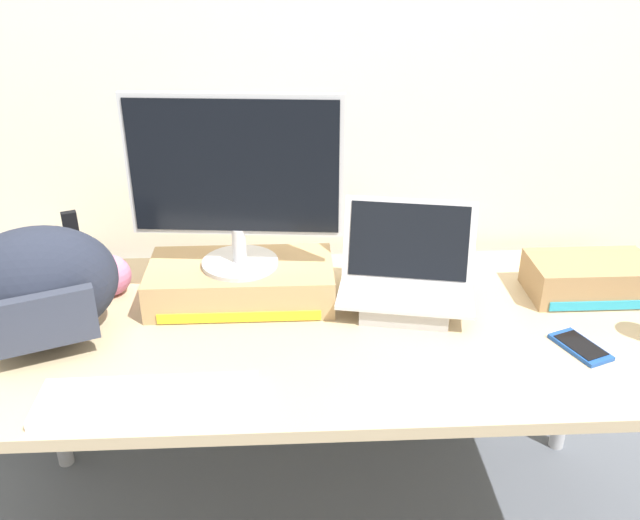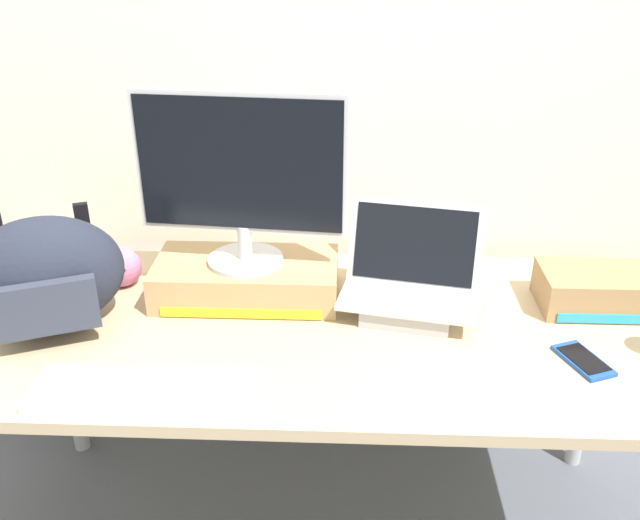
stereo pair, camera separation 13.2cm
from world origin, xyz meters
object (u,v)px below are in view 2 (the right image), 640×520
plush_toy (122,267)px  external_keyboard (139,389)px  messenger_backpack (45,274)px  cell_phone (583,360)px  desktop_monitor (241,176)px  open_laptop (409,292)px  toner_box_cyan (602,290)px  toner_box_yellow (247,279)px

plush_toy → external_keyboard: bearing=-69.6°
external_keyboard → messenger_backpack: (-0.29, 0.27, 0.13)m
external_keyboard → cell_phone: size_ratio=2.87×
desktop_monitor → plush_toy: bearing=177.4°
open_laptop → toner_box_cyan: (0.50, 0.04, -0.01)m
open_laptop → toner_box_cyan: open_laptop is taller
toner_box_yellow → plush_toy: size_ratio=4.40×
messenger_backpack → plush_toy: 0.26m
desktop_monitor → external_keyboard: size_ratio=1.16×
messenger_backpack → cell_phone: messenger_backpack is taller
toner_box_yellow → messenger_backpack: messenger_backpack is taller
toner_box_yellow → desktop_monitor: 0.29m
messenger_backpack → cell_phone: (1.27, -0.11, -0.14)m
cell_phone → plush_toy: size_ratio=1.46×
toner_box_yellow → cell_phone: (0.81, -0.28, -0.05)m
cell_phone → plush_toy: 1.21m
desktop_monitor → plush_toy: desktop_monitor is taller
external_keyboard → toner_box_yellow: bearing=67.4°
external_keyboard → plush_toy: (-0.18, 0.48, 0.04)m
open_laptop → cell_phone: bearing=-18.3°
desktop_monitor → plush_toy: (-0.35, 0.05, -0.28)m
external_keyboard → messenger_backpack: messenger_backpack is taller
desktop_monitor → toner_box_cyan: size_ratio=1.67×
toner_box_cyan → plush_toy: bearing=176.9°
toner_box_yellow → external_keyboard: size_ratio=1.05×
toner_box_yellow → toner_box_cyan: (0.93, -0.02, -0.00)m
desktop_monitor → cell_phone: desktop_monitor is taller
toner_box_yellow → open_laptop: open_laptop is taller
external_keyboard → cell_phone: external_keyboard is taller
external_keyboard → messenger_backpack: size_ratio=1.08×
cell_phone → plush_toy: bearing=142.3°
open_laptop → external_keyboard: size_ratio=0.82×
toner_box_yellow → plush_toy: 0.36m
cell_phone → messenger_backpack: bearing=153.0°
open_laptop → external_keyboard: bearing=-136.8°
toner_box_yellow → desktop_monitor: (-0.00, -0.00, 0.29)m
cell_phone → toner_box_cyan: toner_box_cyan is taller
open_laptop → plush_toy: size_ratio=3.44×
desktop_monitor → open_laptop: 0.52m
toner_box_yellow → external_keyboard: 0.47m
external_keyboard → desktop_monitor: bearing=67.4°
external_keyboard → toner_box_cyan: 1.18m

